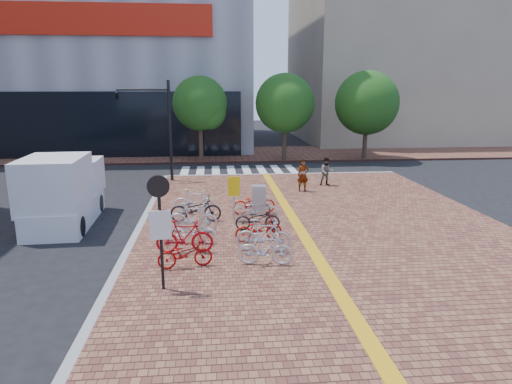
{
  "coord_description": "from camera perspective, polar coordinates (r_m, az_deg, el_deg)",
  "views": [
    {
      "loc": [
        -1.16,
        -15.11,
        5.3
      ],
      "look_at": [
        0.49,
        2.2,
        1.3
      ],
      "focal_mm": 32.0,
      "sensor_mm": 36.0,
      "label": 1
    }
  ],
  "objects": [
    {
      "name": "bike_5",
      "position": [
        19.07,
        -7.71,
        -1.18
      ],
      "size": [
        1.82,
        0.76,
        1.06
      ],
      "primitive_type": "imported",
      "rotation": [
        0.0,
        0.0,
        1.42
      ],
      "color": "white",
      "rests_on": "sidewalk"
    },
    {
      "name": "bike_2",
      "position": [
        15.55,
        -7.9,
        -4.87
      ],
      "size": [
        1.68,
        0.82,
        0.85
      ],
      "primitive_type": "imported",
      "rotation": [
        0.0,
        0.0,
        1.41
      ],
      "color": "white",
      "rests_on": "sidewalk"
    },
    {
      "name": "bike_11",
      "position": [
        18.93,
        -0.26,
        -1.36
      ],
      "size": [
        1.85,
        0.83,
        0.94
      ],
      "primitive_type": "imported",
      "rotation": [
        0.0,
        0.0,
        1.69
      ],
      "color": "#B81A0D",
      "rests_on": "sidewalk"
    },
    {
      "name": "pedestrian_a",
      "position": [
        23.14,
        5.89,
        2.1
      ],
      "size": [
        0.65,
        0.47,
        1.64
      ],
      "primitive_type": "imported",
      "rotation": [
        0.0,
        0.0,
        0.14
      ],
      "color": "gray",
      "rests_on": "sidewalk"
    },
    {
      "name": "tactile_strip",
      "position": [
        11.78,
        11.01,
        -13.21
      ],
      "size": [
        0.4,
        34.0,
        0.01
      ],
      "primitive_type": "cube",
      "color": "orange",
      "rests_on": "sidewalk"
    },
    {
      "name": "kerb_west",
      "position": [
        11.73,
        -19.45,
        -14.3
      ],
      "size": [
        0.25,
        34.0,
        0.15
      ],
      "primitive_type": "cube",
      "color": "gray",
      "rests_on": "ground"
    },
    {
      "name": "street_trees",
      "position": [
        33.17,
        5.44,
        10.83
      ],
      "size": [
        16.2,
        4.6,
        6.35
      ],
      "color": "#38281E",
      "rests_on": "far_sidewalk"
    },
    {
      "name": "far_sidewalk",
      "position": [
        36.5,
        -3.57,
        4.71
      ],
      "size": [
        70.0,
        8.0,
        0.15
      ],
      "primitive_type": "cube",
      "color": "brown",
      "rests_on": "ground"
    },
    {
      "name": "bike_10",
      "position": [
        17.84,
        -0.06,
        -2.2
      ],
      "size": [
        1.86,
        0.69,
        0.97
      ],
      "primitive_type": "imported",
      "rotation": [
        0.0,
        0.0,
        1.55
      ],
      "color": "#BBBBC0",
      "rests_on": "sidewalk"
    },
    {
      "name": "notice_sign",
      "position": [
        11.76,
        -11.92,
        -3.3
      ],
      "size": [
        0.56,
        0.16,
        3.04
      ],
      "color": "black",
      "rests_on": "sidewalk"
    },
    {
      "name": "yellow_sign",
      "position": [
        17.83,
        -2.77,
        0.21
      ],
      "size": [
        0.48,
        0.14,
        1.76
      ],
      "color": "#B7B7BC",
      "rests_on": "sidewalk"
    },
    {
      "name": "bike_1",
      "position": [
        14.65,
        -8.92,
        -5.54
      ],
      "size": [
        1.82,
        0.56,
        1.09
      ],
      "primitive_type": "imported",
      "rotation": [
        0.0,
        0.0,
        1.54
      ],
      "color": "#AE0C16",
      "rests_on": "sidewalk"
    },
    {
      "name": "ground",
      "position": [
        16.05,
        -0.99,
        -6.33
      ],
      "size": [
        120.0,
        120.0,
        0.0
      ],
      "primitive_type": "plane",
      "color": "black",
      "rests_on": "ground"
    },
    {
      "name": "crosswalk",
      "position": [
        29.63,
        -2.14,
        2.66
      ],
      "size": [
        7.5,
        4.0,
        0.01
      ],
      "color": "silver",
      "rests_on": "ground"
    },
    {
      "name": "traffic_light_pole",
      "position": [
        25.98,
        -13.63,
        9.67
      ],
      "size": [
        2.97,
        1.15,
        5.53
      ],
      "color": "black",
      "rests_on": "sidewalk"
    },
    {
      "name": "bike_0",
      "position": [
        13.55,
        -8.86,
        -7.64
      ],
      "size": [
        1.67,
        0.83,
        0.84
      ],
      "primitive_type": "imported",
      "rotation": [
        0.0,
        0.0,
        1.75
      ],
      "color": "#9D0D0B",
      "rests_on": "sidewalk"
    },
    {
      "name": "box_truck",
      "position": [
        19.28,
        -22.93,
        -0.01
      ],
      "size": [
        2.27,
        4.91,
        2.79
      ],
      "color": "silver",
      "rests_on": "ground"
    },
    {
      "name": "bike_7",
      "position": [
        14.62,
        0.93,
        -5.46
      ],
      "size": [
        1.84,
        0.83,
        1.07
      ],
      "primitive_type": "imported",
      "rotation": [
        0.0,
        0.0,
        1.38
      ],
      "color": "#BABABF",
      "rests_on": "sidewalk"
    },
    {
      "name": "bike_6",
      "position": [
        13.57,
        1.2,
        -7.14
      ],
      "size": [
        1.69,
        0.71,
        0.98
      ],
      "primitive_type": "imported",
      "rotation": [
        0.0,
        0.0,
        1.42
      ],
      "color": "silver",
      "rests_on": "sidewalk"
    },
    {
      "name": "building_beige",
      "position": [
        50.99,
        17.4,
        16.56
      ],
      "size": [
        20.0,
        18.0,
        18.0
      ],
      "primitive_type": "cube",
      "color": "gray",
      "rests_on": "ground"
    },
    {
      "name": "bike_8",
      "position": [
        15.64,
        0.32,
        -4.6
      ],
      "size": [
        1.73,
        0.85,
        0.87
      ],
      "primitive_type": "imported",
      "rotation": [
        0.0,
        0.0,
        1.74
      ],
      "color": "#A10F0B",
      "rests_on": "sidewalk"
    },
    {
      "name": "kerb_north",
      "position": [
        27.92,
        3.24,
        2.16
      ],
      "size": [
        14.0,
        0.25,
        0.15
      ],
      "primitive_type": "cube",
      "color": "gray",
      "rests_on": "ground"
    },
    {
      "name": "sidewalk",
      "position": [
        12.12,
        15.66,
        -13.12
      ],
      "size": [
        14.0,
        34.0,
        0.15
      ],
      "primitive_type": "cube",
      "color": "brown",
      "rests_on": "ground"
    },
    {
      "name": "bike_3",
      "position": [
        16.69,
        -7.92,
        -3.18
      ],
      "size": [
        1.88,
        0.81,
        1.1
      ],
      "primitive_type": "imported",
      "rotation": [
        0.0,
        0.0,
        1.41
      ],
      "color": "silver",
      "rests_on": "sidewalk"
    },
    {
      "name": "utility_box",
      "position": [
        18.79,
        0.38,
        -1.02
      ],
      "size": [
        0.61,
        0.48,
        1.23
      ],
      "primitive_type": "cube",
      "rotation": [
        0.0,
        0.0,
        -0.14
      ],
      "color": "#B3B2B7",
      "rests_on": "sidewalk"
    },
    {
      "name": "pedestrian_b",
      "position": [
        24.68,
        8.82,
        2.53
      ],
      "size": [
        0.73,
        0.57,
        1.5
      ],
      "primitive_type": "imported",
      "rotation": [
        0.0,
        0.0,
        0.0
      ],
      "color": "#505866",
      "rests_on": "sidewalk"
    },
    {
      "name": "bike_9",
      "position": [
        16.79,
        0.21,
        -3.37
      ],
      "size": [
        1.66,
        0.63,
        0.86
      ],
      "primitive_type": "imported",
      "rotation": [
        0.0,
        0.0,
        1.54
      ],
      "color": "black",
      "rests_on": "sidewalk"
    },
    {
      "name": "bike_4",
      "position": [
        17.97,
        -7.55,
        -2.09
      ],
      "size": [
        1.98,
        0.7,
        1.04
      ],
      "primitive_type": "imported",
      "rotation": [
        0.0,
        0.0,
        1.57
      ],
      "color": "black",
      "rests_on": "sidewalk"
    }
  ]
}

